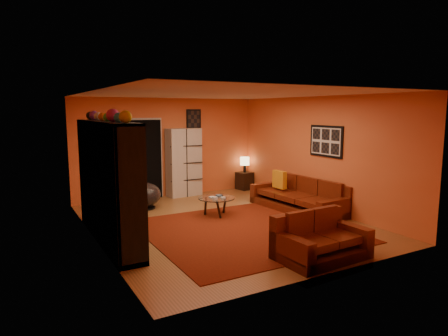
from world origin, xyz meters
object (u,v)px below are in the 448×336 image
sofa (301,197)px  entertainment_unit (108,182)px  coffee_table (216,200)px  bowl_chair (145,195)px  table_lamp (245,162)px  storage_cabinet (184,162)px  side_table (245,181)px  tv (112,187)px  loveseat (318,239)px

sofa → entertainment_unit: bearing=177.8°
entertainment_unit → coffee_table: bearing=12.2°
bowl_chair → entertainment_unit: bearing=-123.3°
sofa → table_lamp: bearing=84.3°
sofa → storage_cabinet: bearing=119.9°
table_lamp → side_table: bearing=-45.0°
entertainment_unit → side_table: bearing=31.3°
coffee_table → table_lamp: bearing=46.5°
entertainment_unit → bowl_chair: (1.25, 1.91, -0.72)m
tv → coffee_table: bearing=-75.3°
side_table → table_lamp: table_lamp is taller
entertainment_unit → table_lamp: bearing=31.3°
bowl_chair → table_lamp: size_ratio=1.70×
coffee_table → table_lamp: (2.11, 2.23, 0.45)m
storage_cabinet → bowl_chair: (-1.39, -0.89, -0.58)m
storage_cabinet → table_lamp: bearing=-6.9°
storage_cabinet → bowl_chair: storage_cabinet is taller
bowl_chair → side_table: (3.27, 0.84, -0.08)m
bowl_chair → tv: bearing=-120.9°
entertainment_unit → table_lamp: (4.52, 2.75, -0.24)m
coffee_table → bowl_chair: bearing=129.9°
table_lamp → entertainment_unit: bearing=-148.7°
entertainment_unit → tv: (0.05, -0.10, -0.08)m
entertainment_unit → loveseat: (2.66, -2.42, -0.76)m
tv → table_lamp: bearing=-57.5°
side_table → tv: bearing=-147.5°
sofa → tv: bearing=179.1°
tv → storage_cabinet: storage_cabinet is taller
coffee_table → bowl_chair: 1.81m
storage_cabinet → side_table: 2.00m
entertainment_unit → table_lamp: entertainment_unit is taller
sofa → bowl_chair: size_ratio=3.29×
sofa → side_table: sofa is taller
bowl_chair → side_table: bearing=14.4°
entertainment_unit → bowl_chair: entertainment_unit is taller
loveseat → coffee_table: size_ratio=1.82×
tv → sofa: size_ratio=0.35×
tv → loveseat: size_ratio=0.59×
loveseat → storage_cabinet: (-0.02, 5.22, 0.62)m
loveseat → storage_cabinet: size_ratio=0.80×
tv → bowl_chair: 2.43m
bowl_chair → table_lamp: table_lamp is taller
entertainment_unit → table_lamp: 5.30m
tv → loveseat: bearing=-131.7°
entertainment_unit → tv: size_ratio=3.50×
tv → loveseat: 3.56m
coffee_table → bowl_chair: size_ratio=1.06×
sofa → coffee_table: sofa is taller
side_table → table_lamp: (-0.00, 0.00, 0.56)m
sofa → bowl_chair: 3.65m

